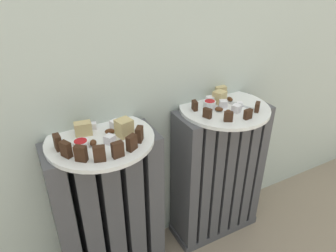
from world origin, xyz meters
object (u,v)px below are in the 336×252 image
Objects in this scene: radiator_right at (218,175)px; plate_right at (224,108)px; jam_bowl_right at (210,104)px; radiator_left at (110,214)px; fork at (241,105)px; plate_left at (100,139)px; jam_bowl_left at (81,144)px.

radiator_right is 0.29m from plate_right.
radiator_right is 0.31m from jam_bowl_right.
radiator_right is at bearing -17.23° from jam_bowl_right.
jam_bowl_right is (0.39, 0.02, 0.31)m from radiator_left.
fork reaches higher than radiator_left.
plate_left is at bearing -177.64° from jam_bowl_right.
fork is (0.05, -0.02, 0.01)m from plate_right.
plate_left is at bearing 25.01° from jam_bowl_left.
jam_bowl_right is at bearing 2.36° from plate_left.
plate_right is 7.34× the size of jam_bowl_left.
fork reaches higher than plate_right.
jam_bowl_left reaches higher than plate_left.
jam_bowl_left is (-0.06, -0.03, 0.31)m from radiator_left.
plate_left is 7.47× the size of jam_bowl_right.
radiator_left is 13.45× the size of jam_bowl_right.
radiator_left is at bearing -177.64° from jam_bowl_right.
fork is (0.55, 0.01, -0.01)m from jam_bowl_left.
radiator_left is 6.10× the size of fork.
fork is (0.49, -0.02, 0.01)m from plate_left.
radiator_left is 1.80× the size of plate_right.
radiator_right is 0.59m from jam_bowl_left.
jam_bowl_right is (0.45, 0.04, 0.00)m from jam_bowl_left.
radiator_right is at bearing 0.00° from radiator_left.
fork is at bearing -23.33° from radiator_right.
radiator_right is 6.10× the size of fork.
jam_bowl_right reaches higher than fork.
plate_right is at bearing 156.67° from fork.
jam_bowl_right is at bearing 2.36° from radiator_left.
plate_left is 7.34× the size of jam_bowl_left.
jam_bowl_left is 1.02× the size of jam_bowl_right.
plate_left is (0.00, 0.00, 0.29)m from radiator_left.
plate_left is at bearing -180.00° from radiator_right.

